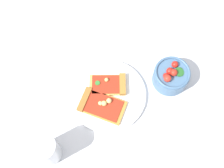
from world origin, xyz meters
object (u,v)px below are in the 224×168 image
pizza_slice_near (111,85)px  soda_glass (47,150)px  plate (107,95)px  salad_bowl (171,76)px  paper_napkin (115,30)px  pizza_slice_far (100,105)px

pizza_slice_near → soda_glass: bearing=-166.7°
plate → pizza_slice_near: (0.03, 0.02, 0.01)m
plate → soda_glass: 0.26m
pizza_slice_near → salad_bowl: salad_bowl is taller
paper_napkin → plate: bearing=-132.6°
pizza_slice_far → paper_napkin: bearing=43.5°
soda_glass → paper_napkin: 0.49m
salad_bowl → paper_napkin: size_ratio=0.87×
pizza_slice_far → salad_bowl: (0.24, -0.06, 0.02)m
pizza_slice_far → paper_napkin: (0.22, 0.20, -0.02)m
plate → soda_glass: (-0.25, -0.05, 0.05)m
pizza_slice_near → paper_napkin: (0.15, 0.17, -0.02)m
pizza_slice_far → pizza_slice_near: bearing=26.6°
plate → salad_bowl: bearing=-21.9°
pizza_slice_near → soda_glass: 0.29m
pizza_slice_far → paper_napkin: pizza_slice_far is taller
pizza_slice_near → soda_glass: soda_glass is taller
plate → paper_napkin: 0.26m
salad_bowl → soda_glass: size_ratio=0.95×
paper_napkin → salad_bowl: bearing=-84.0°
pizza_slice_near → paper_napkin: size_ratio=1.04×
plate → salad_bowl: size_ratio=2.17×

